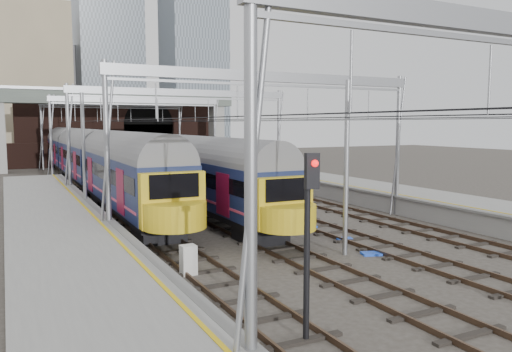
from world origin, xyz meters
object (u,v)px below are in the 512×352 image
signal_near_left (309,224)px  train_second (85,157)px  relay_cabinet (188,260)px  train_main (124,154)px

signal_near_left → train_second: bearing=100.7°
signal_near_left → relay_cabinet: size_ratio=4.37×
train_second → train_main: bearing=42.4°
train_second → signal_near_left: (0.20, -34.40, 0.42)m
train_main → train_second: train_second is taller
train_main → relay_cabinet: 31.91m
train_second → signal_near_left: bearing=-89.7°
train_main → signal_near_left: size_ratio=13.24×
train_main → relay_cabinet: train_main is taller
signal_near_left → relay_cabinet: 6.99m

